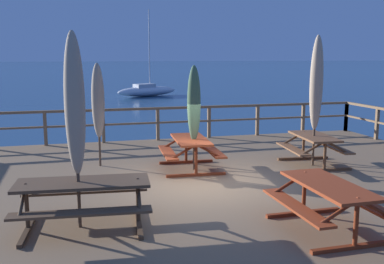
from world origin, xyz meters
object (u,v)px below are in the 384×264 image
Objects in this scene: patio_umbrella_short_mid at (316,84)px; picnic_table_mid_right at (191,147)px; sailboat_distant at (147,91)px; picnic_table_mid_left at (328,196)px; picnic_table_front_left at (314,144)px; patio_umbrella_tall_back_right at (194,104)px; patio_umbrella_tall_front at (98,101)px; picnic_table_front_right at (83,194)px; patio_umbrella_tall_back_left at (75,105)px.

picnic_table_mid_right is at bearing 172.45° from patio_umbrella_short_mid.
picnic_table_mid_right is at bearing -97.02° from sailboat_distant.
picnic_table_front_left is (2.00, 3.90, -0.01)m from picnic_table_mid_left.
patio_umbrella_short_mid is 0.42× the size of sailboat_distant.
sailboat_distant reaches higher than patio_umbrella_tall_back_right.
patio_umbrella_tall_front is at bearing 165.70° from patio_umbrella_short_mid.
patio_umbrella_short_mid reaches higher than picnic_table_front_left.
sailboat_distant reaches higher than picnic_table_mid_left.
picnic_table_front_right is 0.88× the size of patio_umbrella_tall_back_right.
patio_umbrella_tall_front is at bearing 121.97° from picnic_table_mid_left.
picnic_table_front_left is at bearing -13.96° from patio_umbrella_tall_front.
picnic_table_front_right is (-3.74, 1.11, 0.01)m from picnic_table_mid_left.
picnic_table_mid_right is 3.14m from picnic_table_front_left.
picnic_table_front_right is at bearing -154.14° from patio_umbrella_short_mid.
picnic_table_front_left is at bearing 25.53° from patio_umbrella_tall_back_left.
picnic_table_mid_right is at bearing 49.61° from patio_umbrella_tall_back_left.
patio_umbrella_short_mid reaches higher than patio_umbrella_tall_front.
patio_umbrella_tall_front reaches higher than picnic_table_mid_left.
picnic_table_front_left is at bearing 46.64° from patio_umbrella_short_mid.
sailboat_distant reaches higher than picnic_table_front_left.
patio_umbrella_tall_back_left is (-5.80, -2.77, 1.44)m from picnic_table_front_left.
patio_umbrella_tall_back_left is (-2.68, -3.15, 1.44)m from picnic_table_mid_right.
patio_umbrella_short_mid is at bearing -133.36° from picnic_table_front_left.
picnic_table_mid_right is 0.54× the size of patio_umbrella_short_mid.
sailboat_distant is (3.70, 29.99, -0.92)m from picnic_table_mid_right.
patio_umbrella_tall_back_left is at bearing 163.42° from picnic_table_mid_left.
patio_umbrella_tall_back_left is 0.96× the size of patio_umbrella_short_mid.
picnic_table_front_right is at bearing -130.71° from patio_umbrella_tall_back_right.
patio_umbrella_tall_front reaches higher than picnic_table_front_right.
patio_umbrella_short_mid reaches higher than picnic_table_mid_left.
picnic_table_mid_right is (-1.12, 4.29, -0.01)m from picnic_table_mid_left.
patio_umbrella_short_mid is at bearing -6.38° from patio_umbrella_tall_back_right.
picnic_table_front_right is 0.68× the size of patio_umbrella_short_mid.
picnic_table_front_right is 1.43m from patio_umbrella_tall_back_left.
picnic_table_mid_left is at bearing -75.86° from patio_umbrella_tall_back_right.
patio_umbrella_tall_back_right reaches higher than picnic_table_front_left.
patio_umbrella_short_mid is (3.03, -0.34, 0.46)m from patio_umbrella_tall_back_right.
patio_umbrella_tall_back_left is at bearing 161.62° from picnic_table_front_right.
picnic_table_front_right is 0.86× the size of patio_umbrella_tall_front.
patio_umbrella_tall_back_left is (-0.55, -4.07, 0.35)m from patio_umbrella_tall_front.
patio_umbrella_short_mid is (1.97, 3.88, 1.51)m from picnic_table_mid_left.
patio_umbrella_tall_back_right is (2.19, -0.99, -0.03)m from patio_umbrella_tall_front.
picnic_table_mid_right is at bearing 104.66° from picnic_table_mid_left.
picnic_table_front_right is 6.52m from patio_umbrella_short_mid.
patio_umbrella_tall_back_right is 0.33× the size of sailboat_distant.
patio_umbrella_tall_back_left is at bearing -154.59° from patio_umbrella_short_mid.
patio_umbrella_short_mid reaches higher than patio_umbrella_tall_back_left.
picnic_table_front_left is 1.52m from patio_umbrella_short_mid.
picnic_table_front_left is 0.23× the size of sailboat_distant.
picnic_table_mid_right is at bearing 50.55° from picnic_table_front_right.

